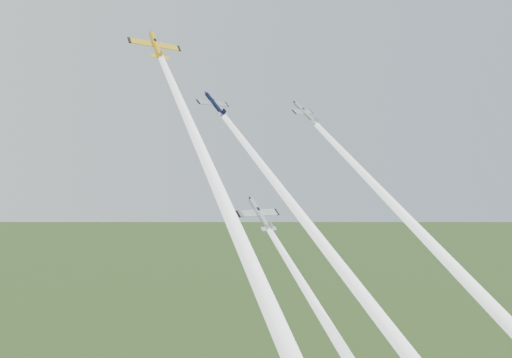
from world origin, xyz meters
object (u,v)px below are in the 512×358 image
Objects in this scene: plane_yellow at (156,46)px; plane_navy at (215,104)px; plane_silver_low at (260,215)px; plane_silver_right at (305,113)px.

plane_yellow is 1.23× the size of plane_navy.
plane_silver_low is at bearing -15.41° from plane_yellow.
plane_navy is 20.80m from plane_silver_low.
plane_silver_low is (3.47, -8.25, -18.78)m from plane_navy.
plane_yellow is at bearing 175.86° from plane_navy.
plane_navy is (12.10, 1.21, -8.56)m from plane_yellow.
plane_silver_right is at bearing 5.66° from plane_yellow.
plane_yellow is 14.87m from plane_navy.
plane_navy reaches higher than plane_silver_low.
plane_navy is at bearing 112.01° from plane_silver_low.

